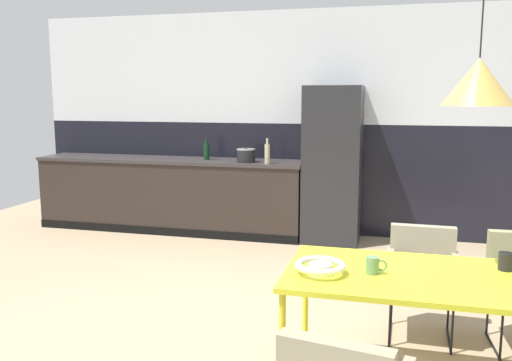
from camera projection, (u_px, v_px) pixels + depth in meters
The scene contains 14 objects.
ground_plane at pixel (250, 353), 3.59m from camera, with size 9.60×9.60×0.00m, color tan.
back_wall_splashback_dark at pixel (321, 179), 6.68m from camera, with size 7.38×0.12×1.35m, color black.
back_wall_panel_upper at pixel (323, 67), 6.46m from camera, with size 7.38×0.12×1.35m, color silver.
kitchen_counter at pixel (171, 194), 6.83m from camera, with size 3.41×0.63×0.91m.
refrigerator_column at pixel (333, 165), 6.25m from camera, with size 0.65×0.60×1.81m, color #232326.
dining_table at pixel (467, 286), 2.87m from camera, with size 1.93×0.82×0.74m.
armchair_head_of_table at pixel (422, 266), 3.81m from camera, with size 0.50×0.48×0.77m.
fruit_bowl at pixel (320, 266), 2.93m from camera, with size 0.28×0.28×0.07m.
mug_short_terracotta at pixel (507, 262), 2.99m from camera, with size 0.13×0.08×0.10m.
mug_tall_blue at pixel (373, 265), 2.93m from camera, with size 0.12×0.07×0.09m.
cooking_pot at pixel (246, 155), 6.38m from camera, with size 0.22×0.22×0.18m.
bottle_oil_tall at pixel (207, 151), 6.63m from camera, with size 0.07×0.07×0.25m.
bottle_vinegar_dark at pixel (267, 153), 6.23m from camera, with size 0.06×0.06×0.29m.
pendant_lamp_over_table_near at pixel (478, 82), 2.74m from camera, with size 0.36×0.36×1.01m.
Camera 1 is at (0.89, -3.25, 1.70)m, focal length 37.88 mm.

